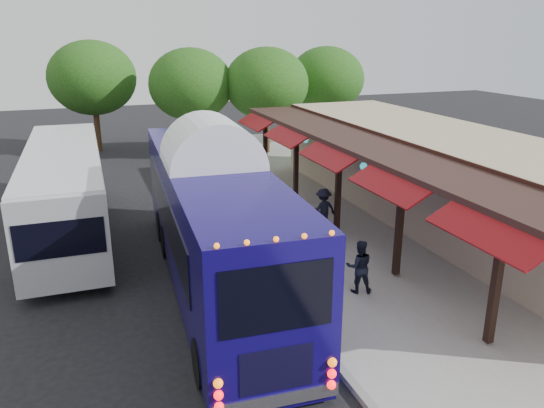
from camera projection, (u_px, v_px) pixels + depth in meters
name	position (u px, v px, depth m)	size (l,w,h in m)	color
ground	(281.00, 301.00, 15.09)	(90.00, 90.00, 0.00)	black
sidewalk	(365.00, 230.00, 20.28)	(10.00, 40.00, 0.15)	#9E9B93
curb	(241.00, 247.00, 18.66)	(0.20, 40.00, 0.16)	gray
station_shelter	(443.00, 177.00, 20.84)	(8.15, 20.00, 3.60)	tan
coach_bus	(214.00, 216.00, 15.49)	(3.41, 12.70, 4.03)	#11075C
city_bus	(65.00, 188.00, 19.68)	(2.80, 11.98, 3.21)	#979B9F
ped_a	(304.00, 239.00, 17.02)	(0.58, 0.38, 1.59)	black
ped_b	(359.00, 266.00, 15.07)	(0.76, 0.60, 1.57)	black
ped_c	(261.00, 226.00, 18.01)	(1.02, 0.42, 1.73)	black
ped_d	(323.00, 209.00, 19.84)	(1.04, 0.60, 1.61)	black
sign_board	(318.00, 220.00, 18.70)	(0.11, 0.54, 1.19)	black
tree_left	(191.00, 85.00, 31.65)	(5.04, 5.04, 6.46)	#382314
tree_mid	(267.00, 84.00, 31.84)	(5.07, 5.07, 6.49)	#382314
tree_right	(326.00, 79.00, 35.20)	(5.03, 5.03, 6.44)	#382314
tree_far	(92.00, 78.00, 32.77)	(5.37, 5.37, 6.87)	#382314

